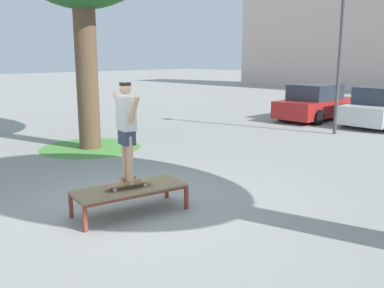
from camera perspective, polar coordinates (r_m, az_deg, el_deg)
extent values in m
plane|color=#999993|center=(8.04, -7.27, -7.69)|extent=(120.00, 120.00, 0.00)
cube|color=brown|center=(8.13, -3.44, -5.97)|extent=(0.07, 0.07, 0.38)
cube|color=brown|center=(7.56, -0.78, -7.34)|extent=(0.07, 0.07, 0.38)
cube|color=brown|center=(7.44, -15.95, -8.12)|extent=(0.07, 0.07, 0.38)
cube|color=brown|center=(6.82, -14.15, -9.88)|extent=(0.07, 0.07, 0.38)
cylinder|color=brown|center=(7.67, -9.46, -5.52)|extent=(0.43, 1.87, 0.05)
cylinder|color=brown|center=(7.07, -7.14, -6.97)|extent=(0.43, 1.87, 0.05)
cylinder|color=brown|center=(7.78, -2.17, -5.13)|extent=(0.75, 0.20, 0.05)
cylinder|color=brown|center=(7.06, -15.19, -7.33)|extent=(0.75, 0.20, 0.05)
cube|color=#847051|center=(7.36, -8.36, -5.92)|extent=(1.13, 2.01, 0.03)
cube|color=#9E754C|center=(7.32, -8.55, -5.21)|extent=(0.37, 0.82, 0.02)
cylinder|color=silver|center=(7.51, -6.81, -5.17)|extent=(0.04, 0.06, 0.06)
cylinder|color=silver|center=(7.38, -6.31, -5.46)|extent=(0.04, 0.06, 0.06)
cylinder|color=silver|center=(7.30, -10.80, -5.79)|extent=(0.04, 0.06, 0.06)
cylinder|color=silver|center=(7.17, -10.36, -6.10)|extent=(0.04, 0.06, 0.06)
cylinder|color=tan|center=(7.30, -8.97, -1.87)|extent=(0.11, 0.11, 0.82)
cube|color=#99704C|center=(7.41, -8.52, -4.64)|extent=(0.15, 0.26, 0.07)
cylinder|color=tan|center=(7.12, -8.33, -2.19)|extent=(0.11, 0.11, 0.82)
cube|color=#99704C|center=(7.24, -7.88, -5.03)|extent=(0.15, 0.26, 0.07)
cube|color=#33384C|center=(7.13, -8.75, 0.89)|extent=(0.34, 0.26, 0.24)
cube|color=silver|center=(7.07, -8.85, 4.08)|extent=(0.40, 0.29, 0.56)
cylinder|color=tan|center=(7.33, -9.80, 4.93)|extent=(0.41, 0.17, 0.52)
cylinder|color=tan|center=(6.78, -7.86, 4.45)|extent=(0.41, 0.17, 0.52)
sphere|color=tan|center=(7.02, -8.95, 7.40)|extent=(0.20, 0.20, 0.20)
cylinder|color=black|center=(7.02, -8.97, 7.97)|extent=(0.19, 0.19, 0.05)
cylinder|color=brown|center=(12.64, -13.95, 9.41)|extent=(0.62, 0.62, 4.45)
cylinder|color=#519342|center=(12.91, -13.46, -0.47)|extent=(2.94, 2.94, 0.01)
cube|color=red|center=(18.93, 16.34, 4.74)|extent=(1.74, 4.22, 0.70)
cube|color=#2D3847|center=(18.73, 16.23, 6.74)|extent=(1.58, 2.12, 0.64)
cylinder|color=black|center=(20.49, 16.05, 4.66)|extent=(0.23, 0.60, 0.60)
cylinder|color=black|center=(19.71, 20.33, 4.13)|extent=(0.23, 0.60, 0.60)
cylinder|color=black|center=(18.29, 11.96, 4.06)|extent=(0.23, 0.60, 0.60)
cylinder|color=black|center=(17.42, 16.60, 3.45)|extent=(0.23, 0.60, 0.60)
cube|color=silver|center=(18.26, 24.27, 3.94)|extent=(1.76, 4.23, 0.70)
cube|color=#2D3847|center=(18.06, 24.27, 6.00)|extent=(1.59, 2.12, 0.64)
cylinder|color=black|center=(19.80, 23.37, 3.93)|extent=(0.23, 0.60, 0.60)
cylinder|color=black|center=(17.45, 20.02, 3.25)|extent=(0.23, 0.60, 0.60)
cylinder|color=#4C4C51|center=(15.36, 19.25, 11.43)|extent=(0.12, 0.12, 5.50)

